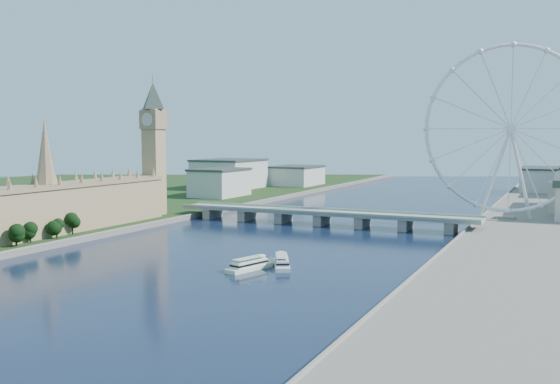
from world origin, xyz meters
The scene contains 7 objects.
parliament_range centered at (-128.00, 170.00, 18.48)m, with size 24.00×200.00×70.00m.
big_ben centered at (-128.00, 278.00, 66.57)m, with size 20.02×20.02×110.00m.
westminster_bridge centered at (0.00, 300.00, 6.63)m, with size 220.00×22.00×9.50m.
london_eye centered at (119.98, 355.08, 67.52)m, with size 113.60×39.12×124.30m.
city_skyline centered at (39.22, 560.08, 16.96)m, with size 505.00×280.00×32.00m.
tour_boat_near centered at (35.62, 155.12, 0.00)m, with size 7.26×28.47×6.28m, color silver, non-canonical shape.
tour_boat_far centered at (24.51, 142.97, 0.00)m, with size 7.26×28.47×6.28m, color beige, non-canonical shape.
Camera 1 is at (158.21, -110.37, 61.26)m, focal length 40.00 mm.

